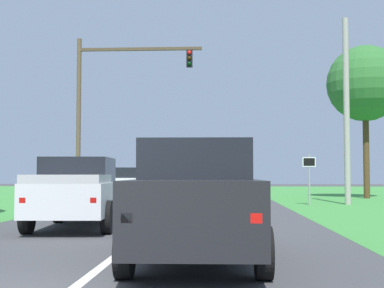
{
  "coord_description": "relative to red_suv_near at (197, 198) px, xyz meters",
  "views": [
    {
      "loc": [
        1.83,
        -6.0,
        1.42
      ],
      "look_at": [
        0.61,
        17.76,
        2.72
      ],
      "focal_mm": 51.69,
      "sensor_mm": 36.0,
      "label": 1
    }
  ],
  "objects": [
    {
      "name": "lane_centre_stripe",
      "position": [
        -1.44,
        -1.27,
        -1.02
      ],
      "size": [
        0.16,
        43.72,
        0.01
      ],
      "primitive_type": "cube",
      "color": "white",
      "rests_on": "ground_plane"
    },
    {
      "name": "red_suv_near",
      "position": [
        0.0,
        0.0,
        0.0
      ],
      "size": [
        2.17,
        5.0,
        1.94
      ],
      "color": "black",
      "rests_on": "ground_plane"
    },
    {
      "name": "traffic_light",
      "position": [
        -5.63,
        19.97,
        4.61
      ],
      "size": [
        6.74,
        0.4,
        8.72
      ],
      "color": "brown",
      "rests_on": "ground_plane"
    },
    {
      "name": "oak_tree_right",
      "position": [
        8.95,
        23.73,
        5.73
      ],
      "size": [
        4.49,
        4.49,
        9.03
      ],
      "color": "#4C351E",
      "rests_on": "ground_plane"
    },
    {
      "name": "utility_pole_right",
      "position": [
        6.32,
        17.02,
        3.38
      ],
      "size": [
        0.28,
        0.28,
        8.81
      ],
      "primitive_type": "cylinder",
      "color": "#9E998E",
      "rests_on": "ground_plane"
    },
    {
      "name": "ground_plane",
      "position": [
        -1.44,
        9.73,
        -1.02
      ],
      "size": [
        120.0,
        120.0,
        0.0
      ],
      "primitive_type": "plane",
      "color": "#424244"
    },
    {
      "name": "pickup_truck_lead",
      "position": [
        -3.33,
        5.31,
        -0.07
      ],
      "size": [
        2.36,
        5.2,
        1.85
      ],
      "color": "silver",
      "rests_on": "ground_plane"
    },
    {
      "name": "keep_moving_sign",
      "position": [
        4.47,
        16.55,
        0.47
      ],
      "size": [
        0.6,
        0.09,
        2.33
      ],
      "color": "gray",
      "rests_on": "ground_plane"
    },
    {
      "name": "crossing_suv_far",
      "position": [
        -5.02,
        21.89,
        -0.09
      ],
      "size": [
        4.54,
        2.09,
        1.79
      ],
      "color": "silver",
      "rests_on": "ground_plane"
    }
  ]
}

